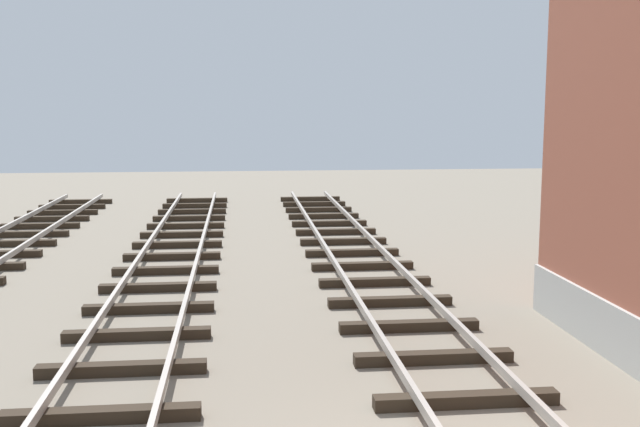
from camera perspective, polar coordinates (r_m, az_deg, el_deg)
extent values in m
cube|color=#2D2319|center=(10.44, 11.07, -13.75)|extent=(2.50, 0.24, 0.18)
cube|color=#2D2319|center=(11.97, 8.63, -10.80)|extent=(2.50, 0.24, 0.18)
cube|color=#2D2319|center=(13.55, 6.79, -8.51)|extent=(2.50, 0.24, 0.18)
cube|color=#2D2319|center=(15.15, 5.35, -6.69)|extent=(2.50, 0.24, 0.18)
cube|color=#2D2319|center=(16.77, 4.19, -5.22)|extent=(2.50, 0.24, 0.18)
cube|color=#2D2319|center=(18.40, 3.24, -4.01)|extent=(2.50, 0.24, 0.18)
cube|color=#2D2319|center=(20.05, 2.45, -3.00)|extent=(2.50, 0.24, 0.18)
cube|color=#2D2319|center=(21.70, 1.78, -2.14)|extent=(2.50, 0.24, 0.18)
cube|color=#2D2319|center=(23.37, 1.21, -1.40)|extent=(2.50, 0.24, 0.18)
cube|color=#2D2319|center=(25.03, 0.71, -0.76)|extent=(2.50, 0.24, 0.18)
cube|color=#2D2319|center=(26.70, 0.28, -0.20)|extent=(2.50, 0.24, 0.18)
cube|color=#2D2319|center=(28.38, -0.11, 0.29)|extent=(2.50, 0.24, 0.18)
cube|color=#2D2319|center=(30.06, -0.45, 0.73)|extent=(2.50, 0.24, 0.18)
cube|color=#2D2319|center=(31.74, -0.75, 1.13)|extent=(2.50, 0.24, 0.18)
cube|color=#2D2319|center=(10.17, -16.33, -14.54)|extent=(2.50, 0.24, 0.18)
cube|color=#2D2319|center=(11.74, -14.85, -11.37)|extent=(2.50, 0.24, 0.18)
cube|color=#2D2319|center=(13.34, -13.75, -8.95)|extent=(2.50, 0.24, 0.18)
cube|color=#2D2319|center=(14.96, -12.89, -7.05)|extent=(2.50, 0.24, 0.18)
cube|color=#2D2319|center=(16.60, -12.21, -5.52)|extent=(2.50, 0.24, 0.18)
cube|color=#2D2319|center=(18.25, -11.66, -4.27)|extent=(2.50, 0.24, 0.18)
cube|color=#2D2319|center=(19.91, -11.20, -3.23)|extent=(2.50, 0.24, 0.18)
cube|color=#2D2319|center=(21.58, -10.81, -2.34)|extent=(2.50, 0.24, 0.18)
cube|color=#2D2319|center=(23.25, -10.47, -1.58)|extent=(2.50, 0.24, 0.18)
cube|color=#2D2319|center=(24.92, -10.18, -0.93)|extent=(2.50, 0.24, 0.18)
cube|color=#2D2319|center=(26.60, -9.93, -0.35)|extent=(2.50, 0.24, 0.18)
cube|color=#2D2319|center=(28.28, -9.71, 0.15)|extent=(2.50, 0.24, 0.18)
cube|color=#2D2319|center=(29.97, -9.51, 0.60)|extent=(2.50, 0.24, 0.18)
cube|color=#2D2319|center=(31.65, -9.33, 1.00)|extent=(2.50, 0.24, 0.18)
cube|color=#2D2319|center=(23.13, -22.47, -2.12)|extent=(2.50, 0.24, 0.18)
cube|color=#2D2319|center=(24.64, -21.44, -1.47)|extent=(2.50, 0.24, 0.18)
cube|color=#2D2319|center=(26.16, -20.53, -0.89)|extent=(2.50, 0.24, 0.18)
cube|color=#2D2319|center=(27.69, -19.72, -0.38)|extent=(2.50, 0.24, 0.18)
cube|color=#2D2319|center=(29.23, -19.00, 0.08)|extent=(2.50, 0.24, 0.18)
cube|color=#2D2319|center=(30.77, -18.34, 0.49)|extent=(2.50, 0.24, 0.18)
cube|color=#2D2319|center=(32.32, -17.75, 0.86)|extent=(2.50, 0.24, 0.18)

